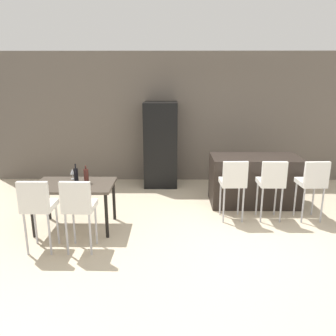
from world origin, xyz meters
The scene contains 13 objects.
ground_plane centered at (0.00, 0.00, 0.00)m, with size 10.00×10.00×0.00m, color beige.
back_wall centered at (0.00, 2.75, 1.45)m, with size 10.00×0.12×2.90m, color #665B51.
kitchen_island centered at (0.70, 1.16, 0.46)m, with size 1.64×0.81×0.92m, color black.
bar_chair_left centered at (0.15, 0.37, 0.70)m, with size 0.41×0.41×1.05m.
bar_chair_middle centered at (0.78, 0.37, 0.70)m, with size 0.40×0.40×1.05m.
bar_chair_right centered at (1.45, 0.37, 0.70)m, with size 0.42×0.42×1.05m.
dining_table centered at (-2.40, 0.05, 0.66)m, with size 1.23×0.79×0.74m.
dining_chair_near centered at (-2.68, -0.71, 0.70)m, with size 0.40×0.40×1.05m.
dining_chair_far centered at (-2.12, -0.71, 0.70)m, with size 0.41×0.41×1.05m.
wine_bottle_right centered at (-2.40, 0.21, 0.85)m, with size 0.07×0.07×0.28m.
wine_bottle_corner centered at (-2.21, 0.10, 0.85)m, with size 0.08×0.08×0.28m.
wine_glass_left centered at (-2.49, 0.31, 0.86)m, with size 0.07×0.07×0.17m.
refrigerator centered at (-1.11, 2.31, 0.92)m, with size 0.72×0.68×1.84m, color black.
Camera 1 is at (-0.88, -4.87, 2.34)m, focal length 35.58 mm.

